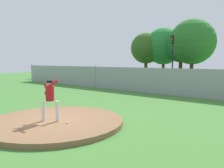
{
  "coord_description": "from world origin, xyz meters",
  "views": [
    {
      "loc": [
        7.27,
        -5.29,
        2.48
      ],
      "look_at": [
        0.17,
        3.29,
        1.35
      ],
      "focal_mm": 36.16,
      "sensor_mm": 36.0,
      "label": 1
    }
  ],
  "objects_px": {
    "parked_car_navy": "(104,75)",
    "parked_car_burgundy": "(179,80)",
    "pitcher_youth": "(50,96)",
    "traffic_light_near": "(172,51)",
    "baseball": "(67,123)",
    "parked_car_slate": "(150,78)"
  },
  "relations": [
    {
      "from": "pitcher_youth",
      "to": "traffic_light_near",
      "type": "distance_m",
      "value": 19.58
    },
    {
      "from": "parked_car_slate",
      "to": "parked_car_navy",
      "type": "xyz_separation_m",
      "value": [
        -6.3,
        0.12,
        0.01
      ]
    },
    {
      "from": "parked_car_burgundy",
      "to": "traffic_light_near",
      "type": "relative_size",
      "value": 0.85
    },
    {
      "from": "pitcher_youth",
      "to": "traffic_light_near",
      "type": "xyz_separation_m",
      "value": [
        -3.84,
        19.05,
        2.47
      ]
    },
    {
      "from": "parked_car_slate",
      "to": "parked_car_burgundy",
      "type": "bearing_deg",
      "value": -9.75
    },
    {
      "from": "parked_car_navy",
      "to": "parked_car_slate",
      "type": "bearing_deg",
      "value": -1.12
    },
    {
      "from": "parked_car_burgundy",
      "to": "parked_car_navy",
      "type": "xyz_separation_m",
      "value": [
        -9.56,
        0.68,
        0.02
      ]
    },
    {
      "from": "baseball",
      "to": "parked_car_burgundy",
      "type": "distance_m",
      "value": 14.3
    },
    {
      "from": "baseball",
      "to": "traffic_light_near",
      "type": "bearing_deg",
      "value": 103.76
    },
    {
      "from": "pitcher_youth",
      "to": "traffic_light_near",
      "type": "bearing_deg",
      "value": 101.39
    },
    {
      "from": "pitcher_youth",
      "to": "parked_car_slate",
      "type": "bearing_deg",
      "value": 105.88
    },
    {
      "from": "baseball",
      "to": "parked_car_burgundy",
      "type": "height_order",
      "value": "parked_car_burgundy"
    },
    {
      "from": "pitcher_youth",
      "to": "parked_car_burgundy",
      "type": "xyz_separation_m",
      "value": [
        -0.98,
        14.35,
        -0.34
      ]
    },
    {
      "from": "baseball",
      "to": "parked_car_navy",
      "type": "bearing_deg",
      "value": 127.32
    },
    {
      "from": "parked_car_slate",
      "to": "traffic_light_near",
      "type": "bearing_deg",
      "value": 84.43
    },
    {
      "from": "baseball",
      "to": "parked_car_slate",
      "type": "xyz_separation_m",
      "value": [
        -5.03,
        14.74,
        0.6
      ]
    },
    {
      "from": "baseball",
      "to": "parked_car_burgundy",
      "type": "relative_size",
      "value": 0.02
    },
    {
      "from": "baseball",
      "to": "parked_car_slate",
      "type": "relative_size",
      "value": 0.02
    },
    {
      "from": "pitcher_youth",
      "to": "parked_car_burgundy",
      "type": "relative_size",
      "value": 0.36
    },
    {
      "from": "parked_car_navy",
      "to": "parked_car_burgundy",
      "type": "bearing_deg",
      "value": -4.09
    },
    {
      "from": "parked_car_navy",
      "to": "traffic_light_near",
      "type": "relative_size",
      "value": 0.88
    },
    {
      "from": "baseball",
      "to": "traffic_light_near",
      "type": "relative_size",
      "value": 0.01
    }
  ]
}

